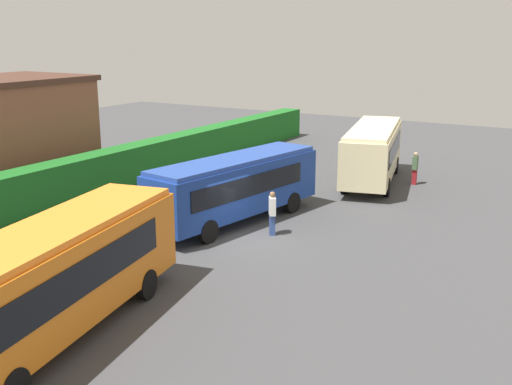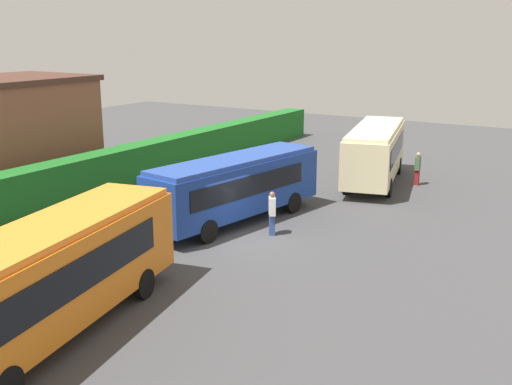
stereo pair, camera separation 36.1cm
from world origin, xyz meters
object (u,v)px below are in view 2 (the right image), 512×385
object	(u,v)px
bus_orange	(48,275)
person_center	(272,212)
bus_blue	(236,185)
person_right	(418,168)
bus_cream	(375,151)

from	to	relation	value
bus_orange	person_center	size ratio (longest dim) A/B	5.61
bus_blue	person_center	xyz separation A→B (m)	(-0.76, -2.33, -0.73)
bus_orange	bus_blue	xyz separation A→B (m)	(12.01, 1.53, -0.15)
person_center	person_right	xyz separation A→B (m)	(12.02, -2.57, -0.01)
bus_cream	person_right	bearing A→B (deg)	-83.08
bus_orange	bus_blue	size ratio (longest dim) A/B	1.11
bus_cream	bus_blue	bearing A→B (deg)	151.90
person_center	person_right	size ratio (longest dim) A/B	1.02
bus_cream	bus_orange	bearing A→B (deg)	163.33
bus_cream	person_center	xyz separation A→B (m)	(-11.17, 0.32, -0.86)
bus_blue	bus_cream	bearing A→B (deg)	-5.09
bus_orange	person_center	distance (m)	11.32
bus_orange	bus_blue	bearing A→B (deg)	-4.54
bus_blue	person_right	xyz separation A→B (m)	(11.26, -4.90, -0.75)
bus_orange	bus_cream	xyz separation A→B (m)	(22.42, -1.12, -0.02)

